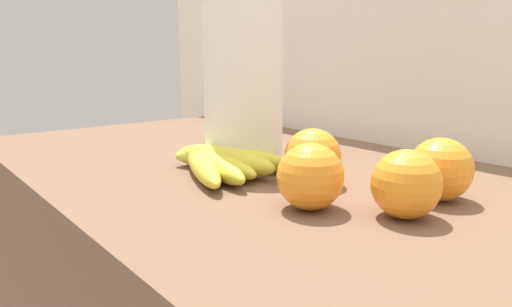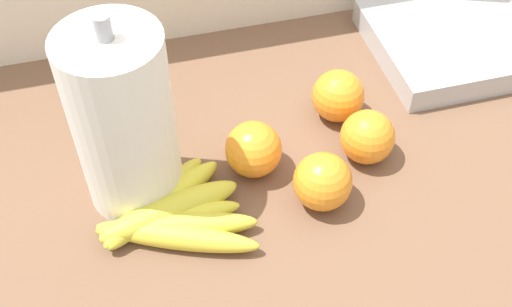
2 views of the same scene
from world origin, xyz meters
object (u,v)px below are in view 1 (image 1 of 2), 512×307
object	(u,v)px
orange_far_right	(440,169)
orange_back_right	(308,176)
paper_towel_roll	(243,85)
banana_bunch	(220,162)
orange_center	(313,157)
orange_front	(406,184)

from	to	relation	value
orange_far_right	orange_back_right	xyz separation A→B (m)	(-0.08, -0.15, 0.00)
orange_far_right	paper_towel_roll	size ratio (longest dim) A/B	0.27
banana_bunch	orange_center	size ratio (longest dim) A/B	2.68
orange_front	orange_back_right	xyz separation A→B (m)	(-0.09, -0.06, 0.00)
orange_far_right	paper_towel_roll	xyz separation A→B (m)	(-0.31, -0.07, 0.09)
orange_front	paper_towel_roll	bearing A→B (deg)	176.02
orange_back_right	orange_far_right	bearing A→B (deg)	61.92
orange_center	orange_back_right	xyz separation A→B (m)	(0.07, -0.08, -0.00)
orange_center	paper_towel_roll	xyz separation A→B (m)	(-0.16, 0.01, 0.09)
orange_front	paper_towel_roll	world-z (taller)	paper_towel_roll
orange_front	orange_far_right	world-z (taller)	orange_far_right
banana_bunch	orange_back_right	xyz separation A→B (m)	(0.20, -0.01, 0.02)
banana_bunch	orange_center	world-z (taller)	orange_center
paper_towel_roll	orange_back_right	bearing A→B (deg)	-19.81
paper_towel_roll	banana_bunch	bearing A→B (deg)	-65.05
orange_center	paper_towel_roll	bearing A→B (deg)	178.24
orange_back_right	paper_towel_roll	distance (m)	0.26
banana_bunch	orange_back_right	distance (m)	0.20
orange_center	paper_towel_roll	distance (m)	0.19
banana_bunch	orange_center	distance (m)	0.15
orange_front	paper_towel_roll	size ratio (longest dim) A/B	0.27
orange_front	orange_center	xyz separation A→B (m)	(-0.16, 0.02, 0.00)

